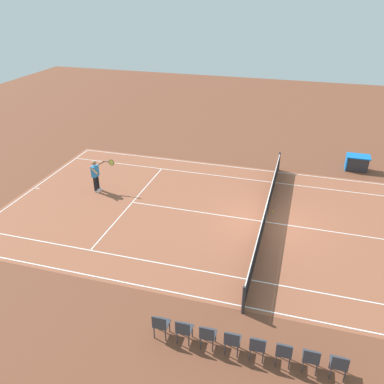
% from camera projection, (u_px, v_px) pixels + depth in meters
% --- Properties ---
extents(ground_plane, '(60.00, 60.00, 0.00)m').
position_uv_depth(ground_plane, '(265.00, 222.00, 17.96)').
color(ground_plane, brown).
extents(court_slab, '(24.20, 11.40, 0.00)m').
position_uv_depth(court_slab, '(265.00, 222.00, 17.96)').
color(court_slab, '#935138').
rests_on(court_slab, ground_plane).
extents(court_line_markings, '(23.85, 11.05, 0.01)m').
position_uv_depth(court_line_markings, '(265.00, 222.00, 17.96)').
color(court_line_markings, white).
rests_on(court_line_markings, ground_plane).
extents(tennis_net, '(0.10, 11.70, 1.08)m').
position_uv_depth(tennis_net, '(266.00, 212.00, 17.74)').
color(tennis_net, '#2D2D33').
rests_on(tennis_net, ground_plane).
extents(tennis_player_near, '(1.09, 0.78, 1.70)m').
position_uv_depth(tennis_player_near, '(96.00, 174.00, 20.20)').
color(tennis_player_near, black).
rests_on(tennis_player_near, ground_plane).
extents(tennis_ball, '(0.07, 0.07, 0.07)m').
position_uv_depth(tennis_ball, '(272.00, 211.00, 18.74)').
color(tennis_ball, '#CCE01E').
rests_on(tennis_ball, ground_plane).
extents(spectator_chair_0, '(0.44, 0.44, 0.88)m').
position_uv_depth(spectator_chair_0, '(339.00, 364.00, 10.67)').
color(spectator_chair_0, '#38383D').
rests_on(spectator_chair_0, ground_plane).
extents(spectator_chair_1, '(0.44, 0.44, 0.88)m').
position_uv_depth(spectator_chair_1, '(311.00, 358.00, 10.85)').
color(spectator_chair_1, '#38383D').
rests_on(spectator_chair_1, ground_plane).
extents(spectator_chair_2, '(0.44, 0.44, 0.88)m').
position_uv_depth(spectator_chair_2, '(284.00, 352.00, 11.02)').
color(spectator_chair_2, '#38383D').
rests_on(spectator_chair_2, ground_plane).
extents(spectator_chair_3, '(0.44, 0.44, 0.88)m').
position_uv_depth(spectator_chair_3, '(258.00, 346.00, 11.20)').
color(spectator_chair_3, '#38383D').
rests_on(spectator_chair_3, ground_plane).
extents(spectator_chair_4, '(0.44, 0.44, 0.88)m').
position_uv_depth(spectator_chair_4, '(232.00, 340.00, 11.38)').
color(spectator_chair_4, '#38383D').
rests_on(spectator_chair_4, ground_plane).
extents(spectator_chair_5, '(0.44, 0.44, 0.88)m').
position_uv_depth(spectator_chair_5, '(208.00, 335.00, 11.56)').
color(spectator_chair_5, '#38383D').
rests_on(spectator_chair_5, ground_plane).
extents(spectator_chair_6, '(0.44, 0.44, 0.88)m').
position_uv_depth(spectator_chair_6, '(184.00, 329.00, 11.74)').
color(spectator_chair_6, '#38383D').
rests_on(spectator_chair_6, ground_plane).
extents(spectator_chair_7, '(0.44, 0.44, 0.88)m').
position_uv_depth(spectator_chair_7, '(161.00, 324.00, 11.91)').
color(spectator_chair_7, '#38383D').
rests_on(spectator_chair_7, ground_plane).
extents(equipment_cart_tarped, '(1.25, 0.84, 0.85)m').
position_uv_depth(equipment_cart_tarped, '(357.00, 163.00, 22.75)').
color(equipment_cart_tarped, '#2D2D33').
rests_on(equipment_cart_tarped, ground_plane).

